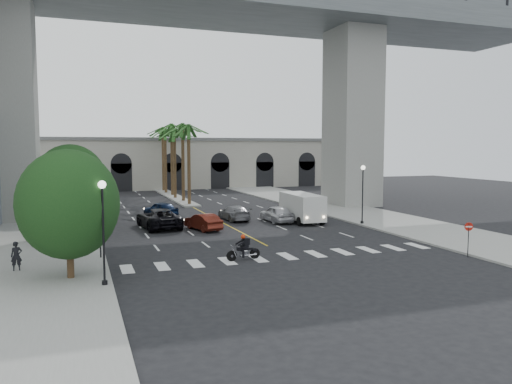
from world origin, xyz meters
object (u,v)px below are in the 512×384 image
at_px(lamp_post_right, 363,189).
at_px(car_a, 277,214).
at_px(lamp_post_left_near, 103,224).
at_px(lamp_post_left_far, 91,189).
at_px(car_b, 203,222).
at_px(pedestrian_b, 73,244).
at_px(do_not_enter_sign, 469,232).
at_px(cargo_van, 302,206).
at_px(traffic_signal_far, 100,220).
at_px(car_d, 234,213).
at_px(car_c, 159,218).
at_px(motorcycle_rider, 244,248).
at_px(car_e, 161,209).
at_px(traffic_signal_near, 103,230).
at_px(pedestrian_a, 16,256).

relative_size(lamp_post_right, car_a, 1.16).
height_order(lamp_post_left_near, lamp_post_left_far, same).
relative_size(lamp_post_left_far, car_b, 1.26).
xyz_separation_m(pedestrian_b, do_not_enter_sign, (23.59, -7.63, 0.63)).
xyz_separation_m(lamp_post_left_far, cargo_van, (18.50, -4.50, -1.76)).
relative_size(traffic_signal_far, car_d, 0.75).
bearing_deg(car_b, car_c, -49.39).
distance_m(traffic_signal_far, car_a, 19.52).
distance_m(pedestrian_b, do_not_enter_sign, 24.80).
relative_size(motorcycle_rider, car_e, 0.51).
bearing_deg(car_d, car_c, 13.97).
xyz_separation_m(car_e, cargo_van, (11.81, -8.21, 0.72)).
bearing_deg(lamp_post_left_near, traffic_signal_near, 87.71).
relative_size(traffic_signal_near, pedestrian_b, 2.19).
relative_size(car_c, car_e, 1.42).
bearing_deg(lamp_post_left_far, motorcycle_rider, -64.19).
bearing_deg(lamp_post_left_far, pedestrian_a, -105.19).
bearing_deg(car_b, lamp_post_left_far, -48.98).
bearing_deg(car_d, car_b, 44.67).
height_order(car_a, pedestrian_a, pedestrian_a).
bearing_deg(lamp_post_left_near, traffic_signal_far, 89.12).
xyz_separation_m(car_d, car_e, (-6.21, 4.95, 0.04)).
relative_size(car_a, pedestrian_b, 2.76).
bearing_deg(lamp_post_left_near, do_not_enter_sign, -1.60).
bearing_deg(traffic_signal_far, lamp_post_left_near, -90.88).
relative_size(pedestrian_b, do_not_enter_sign, 0.75).
height_order(traffic_signal_near, motorcycle_rider, traffic_signal_near).
distance_m(lamp_post_left_near, car_e, 25.72).
distance_m(lamp_post_left_near, lamp_post_right, 26.25).
distance_m(motorcycle_rider, car_e, 21.34).
distance_m(traffic_signal_far, car_b, 12.40).
height_order(car_a, car_b, car_a).
bearing_deg(cargo_van, traffic_signal_near, -140.04).
bearing_deg(cargo_van, lamp_post_left_far, 169.03).
distance_m(traffic_signal_near, traffic_signal_far, 4.00).
relative_size(car_e, pedestrian_b, 2.62).
bearing_deg(motorcycle_rider, lamp_post_left_near, -164.29).
bearing_deg(traffic_signal_far, do_not_enter_sign, -17.92).
relative_size(lamp_post_left_far, pedestrian_b, 3.21).
relative_size(lamp_post_left_near, car_d, 1.11).
distance_m(motorcycle_rider, car_d, 16.90).
height_order(motorcycle_rider, car_e, motorcycle_rider).
bearing_deg(do_not_enter_sign, car_b, 149.84).
bearing_deg(car_a, car_d, -39.05).
height_order(lamp_post_left_far, car_c, lamp_post_left_far).
height_order(traffic_signal_near, do_not_enter_sign, traffic_signal_near).
relative_size(lamp_post_left_near, car_c, 0.86).
bearing_deg(car_c, do_not_enter_sign, 126.93).
height_order(car_d, do_not_enter_sign, do_not_enter_sign).
bearing_deg(pedestrian_b, car_e, 109.94).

